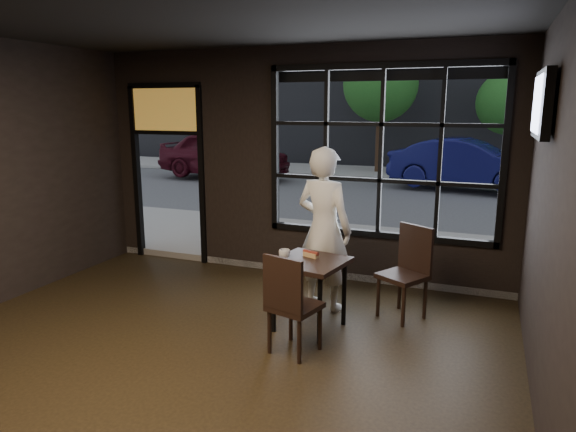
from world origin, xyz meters
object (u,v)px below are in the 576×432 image
at_px(cafe_table, 309,294).
at_px(chair_near, 295,303).
at_px(navy_car, 467,163).
at_px(man, 324,229).

height_order(cafe_table, chair_near, chair_near).
bearing_deg(cafe_table, chair_near, -74.67).
distance_m(cafe_table, navy_car, 10.44).
bearing_deg(man, chair_near, 108.71).
xyz_separation_m(chair_near, navy_car, (1.11, 10.94, 0.29)).
bearing_deg(navy_car, man, -176.92).
bearing_deg(chair_near, man, -71.01).
xyz_separation_m(cafe_table, man, (-0.04, 0.64, 0.58)).
height_order(cafe_table, navy_car, navy_car).
distance_m(cafe_table, man, 0.86).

